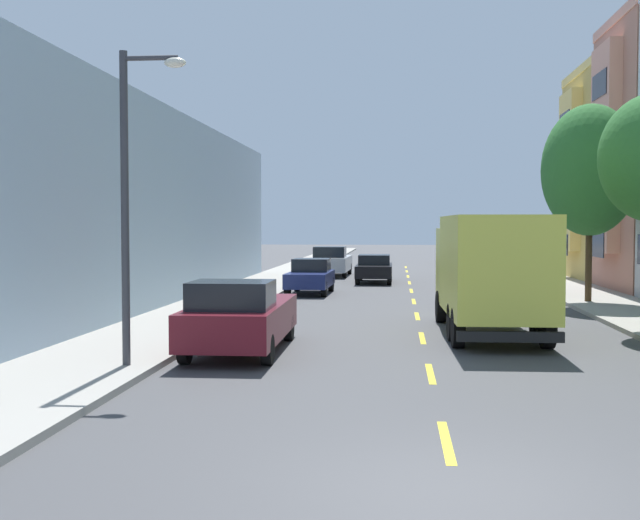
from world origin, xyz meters
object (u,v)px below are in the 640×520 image
(delivery_box_truck, at_px, (490,267))
(moving_black_sedan, at_px, (374,268))
(parked_pickup_burgundy, at_px, (240,317))
(parked_suv_charcoal, at_px, (514,272))
(street_lamp, at_px, (133,183))
(parked_pickup_white, at_px, (463,253))
(parked_pickup_silver, at_px, (332,262))
(parked_hatchback_navy, at_px, (310,276))
(street_tree_third, at_px, (590,170))

(delivery_box_truck, bearing_deg, moving_black_sedan, 100.57)
(parked_pickup_burgundy, bearing_deg, moving_black_sedan, 83.74)
(delivery_box_truck, bearing_deg, parked_suv_charcoal, 78.99)
(street_lamp, height_order, parked_pickup_white, street_lamp)
(parked_pickup_silver, distance_m, moving_black_sedan, 5.55)
(street_lamp, height_order, parked_hatchback_navy, street_lamp)
(street_tree_third, xyz_separation_m, parked_hatchback_navy, (-10.76, 3.79, -4.22))
(delivery_box_truck, relative_size, moving_black_sedan, 1.60)
(parked_suv_charcoal, height_order, parked_pickup_silver, parked_suv_charcoal)
(street_lamp, relative_size, parked_pickup_white, 1.18)
(parked_pickup_silver, distance_m, parked_pickup_burgundy, 27.64)
(street_lamp, distance_m, moving_black_sedan, 25.87)
(parked_pickup_silver, relative_size, parked_hatchback_navy, 1.32)
(parked_pickup_burgundy, bearing_deg, parked_pickup_silver, 90.22)
(street_lamp, bearing_deg, parked_suv_charcoal, 61.40)
(delivery_box_truck, xyz_separation_m, moving_black_sedan, (-3.60, 19.31, -1.09))
(parked_suv_charcoal, bearing_deg, moving_black_sedan, 132.51)
(street_lamp, xyz_separation_m, parked_suv_charcoal, (10.21, 18.73, -2.82))
(street_lamp, distance_m, parked_pickup_white, 47.79)
(delivery_box_truck, distance_m, parked_pickup_white, 40.61)
(street_lamp, bearing_deg, parked_hatchback_navy, 85.11)
(parked_suv_charcoal, relative_size, parked_pickup_burgundy, 0.91)
(delivery_box_truck, relative_size, parked_pickup_white, 1.35)
(street_lamp, distance_m, parked_pickup_burgundy, 4.29)
(delivery_box_truck, height_order, parked_pickup_burgundy, delivery_box_truck)
(parked_suv_charcoal, distance_m, parked_pickup_white, 27.83)
(delivery_box_truck, height_order, parked_pickup_silver, delivery_box_truck)
(parked_hatchback_navy, relative_size, moving_black_sedan, 0.90)
(street_lamp, height_order, moving_black_sedan, street_lamp)
(delivery_box_truck, xyz_separation_m, parked_pickup_burgundy, (-6.10, -3.42, -1.01))
(parked_suv_charcoal, bearing_deg, parked_pickup_burgundy, -118.00)
(parked_suv_charcoal, distance_m, moving_black_sedan, 8.99)
(street_lamp, xyz_separation_m, parked_pickup_silver, (1.54, 30.26, -2.98))
(delivery_box_truck, bearing_deg, parked_hatchback_navy, 116.42)
(street_tree_third, bearing_deg, parked_pickup_white, 93.44)
(parked_hatchback_navy, bearing_deg, parked_pickup_burgundy, -89.77)
(street_tree_third, height_order, parked_hatchback_navy, street_tree_third)
(street_lamp, bearing_deg, street_tree_third, 49.90)
(street_lamp, height_order, parked_pickup_burgundy, street_lamp)
(parked_hatchback_navy, bearing_deg, parked_suv_charcoal, 1.89)
(parked_suv_charcoal, height_order, parked_pickup_white, parked_suv_charcoal)
(parked_pickup_silver, xyz_separation_m, moving_black_sedan, (2.60, -4.91, -0.08))
(street_lamp, xyz_separation_m, parked_hatchback_navy, (1.58, 18.44, -3.05))
(parked_pickup_silver, bearing_deg, moving_black_sedan, -62.06)
(street_lamp, bearing_deg, parked_pickup_silver, 87.09)
(parked_pickup_silver, height_order, moving_black_sedan, parked_pickup_silver)
(street_lamp, relative_size, delivery_box_truck, 0.87)
(parked_suv_charcoal, xyz_separation_m, parked_pickup_burgundy, (-8.57, -16.11, -0.16))
(parked_pickup_silver, xyz_separation_m, parked_pickup_white, (8.88, 16.29, 0.00))
(street_lamp, relative_size, parked_suv_charcoal, 1.30)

